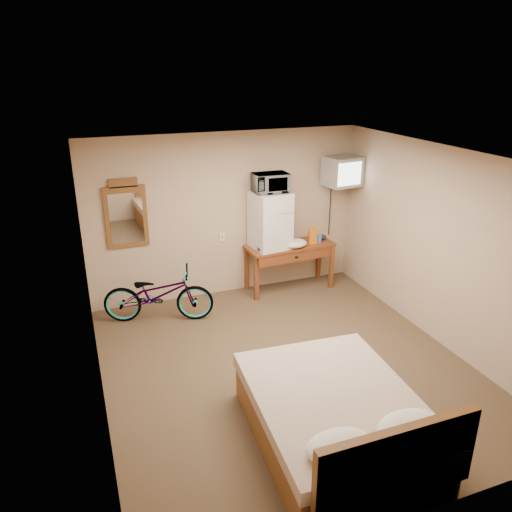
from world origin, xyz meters
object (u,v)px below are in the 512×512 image
at_px(desk, 291,252).
at_px(bicycle, 158,294).
at_px(blue_cup, 319,239).
at_px(crt_television, 342,171).
at_px(mini_fridge, 270,220).
at_px(microwave, 271,183).
at_px(bed, 338,420).
at_px(wall_mirror, 126,214).

bearing_deg(desk, bicycle, -172.23).
height_order(desk, blue_cup, blue_cup).
bearing_deg(crt_television, mini_fridge, 179.23).
distance_m(microwave, bicycle, 2.29).
relative_size(blue_cup, crt_television, 0.21).
relative_size(crt_television, bed, 0.31).
distance_m(crt_television, bed, 4.19).
bearing_deg(mini_fridge, blue_cup, -5.51).
height_order(microwave, bicycle, microwave).
relative_size(desk, mini_fridge, 1.63).
xyz_separation_m(desk, bed, (-1.04, -3.38, -0.34)).
height_order(microwave, wall_mirror, wall_mirror).
xyz_separation_m(blue_cup, bed, (-1.51, -3.34, -0.52)).
bearing_deg(crt_television, blue_cup, -170.60).
bearing_deg(blue_cup, desk, 175.05).
relative_size(crt_television, bicycle, 0.41).
bearing_deg(wall_mirror, mini_fridge, -6.45).
xyz_separation_m(wall_mirror, bicycle, (0.28, -0.57, -1.03)).
relative_size(blue_cup, bed, 0.06).
relative_size(desk, bed, 0.70).
bearing_deg(blue_cup, wall_mirror, 173.81).
xyz_separation_m(mini_fridge, wall_mirror, (-2.09, 0.24, 0.24)).
relative_size(crt_television, wall_mirror, 0.63).
xyz_separation_m(bicycle, bed, (1.11, -3.08, -0.11)).
height_order(desk, microwave, microwave).
bearing_deg(microwave, desk, -4.91).
bearing_deg(blue_cup, microwave, 174.47).
height_order(desk, bicycle, bicycle).
bearing_deg(crt_television, desk, -178.55).
height_order(desk, crt_television, crt_television).
distance_m(desk, bicycle, 2.18).
relative_size(desk, blue_cup, 10.72).
bearing_deg(wall_mirror, bed, -69.15).
xyz_separation_m(crt_television, wall_mirror, (-3.28, 0.25, -0.42)).
distance_m(mini_fridge, bed, 3.60).
bearing_deg(bicycle, blue_cup, -67.47).
bearing_deg(bed, crt_television, 60.99).
height_order(microwave, bed, microwave).
relative_size(wall_mirror, bed, 0.49).
height_order(mini_fridge, blue_cup, mini_fridge).
distance_m(desk, crt_television, 1.48).
distance_m(wall_mirror, bed, 4.07).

